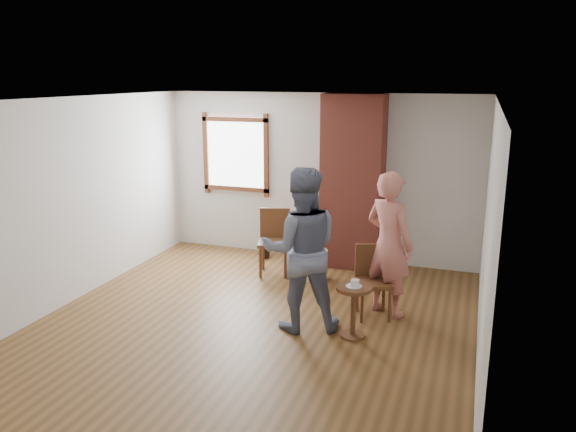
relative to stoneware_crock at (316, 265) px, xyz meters
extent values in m
plane|color=brown|center=(-0.26, -1.73, -0.22)|extent=(5.50, 5.50, 0.00)
cube|color=silver|center=(-0.26, 1.02, 1.08)|extent=(5.00, 0.04, 2.60)
cube|color=silver|center=(-2.76, -1.73, 1.08)|extent=(0.04, 5.50, 2.60)
cube|color=silver|center=(2.24, -1.73, 1.08)|extent=(0.04, 5.50, 2.60)
cube|color=white|center=(-0.26, -1.73, 2.38)|extent=(5.00, 5.50, 0.04)
cube|color=brown|center=(-1.66, 0.98, 1.38)|extent=(1.14, 0.06, 1.34)
cube|color=white|center=(-1.66, 1.00, 1.38)|extent=(1.00, 0.02, 1.20)
cube|color=#AB4B3C|center=(0.34, 0.77, 1.08)|extent=(0.90, 0.50, 2.60)
cylinder|color=tan|center=(0.00, 0.00, 0.00)|extent=(0.34, 0.34, 0.43)
cylinder|color=black|center=(-1.05, 0.67, -0.13)|extent=(0.21, 0.21, 0.17)
cube|color=brown|center=(-0.64, 0.00, 0.26)|extent=(0.55, 0.55, 0.05)
cylinder|color=brown|center=(-0.77, -0.22, 0.02)|extent=(0.04, 0.04, 0.48)
cylinder|color=brown|center=(-0.42, -0.12, 0.02)|extent=(0.04, 0.04, 0.48)
cylinder|color=brown|center=(-0.86, 0.13, 0.02)|extent=(0.04, 0.04, 0.48)
cylinder|color=brown|center=(-0.52, 0.23, 0.02)|extent=(0.04, 0.04, 0.48)
cube|color=brown|center=(-0.70, 0.20, 0.50)|extent=(0.44, 0.16, 0.48)
cube|color=brown|center=(1.02, -1.02, 0.22)|extent=(0.53, 0.53, 0.05)
cylinder|color=brown|center=(0.93, -1.24, 0.00)|extent=(0.04, 0.04, 0.43)
cylinder|color=brown|center=(1.23, -1.12, 0.00)|extent=(0.04, 0.04, 0.43)
cylinder|color=brown|center=(0.81, -0.93, 0.00)|extent=(0.04, 0.04, 0.43)
cylinder|color=brown|center=(1.11, -0.81, 0.00)|extent=(0.04, 0.04, 0.43)
cube|color=brown|center=(0.95, -0.85, 0.44)|extent=(0.39, 0.18, 0.43)
cylinder|color=brown|center=(0.91, -1.63, 0.36)|extent=(0.40, 0.40, 0.04)
cylinder|color=brown|center=(0.91, -1.63, 0.07)|extent=(0.06, 0.06, 0.54)
cylinder|color=brown|center=(0.91, -1.63, -0.20)|extent=(0.28, 0.28, 0.03)
cylinder|color=white|center=(0.91, -1.63, 0.39)|extent=(0.18, 0.18, 0.01)
cube|color=white|center=(0.92, -1.63, 0.42)|extent=(0.08, 0.07, 0.06)
imported|color=#151E3B|center=(0.28, -1.58, 0.73)|extent=(1.12, 1.01, 1.89)
imported|color=#CF7667|center=(1.15, -0.85, 0.67)|extent=(0.77, 0.68, 1.78)
camera|label=1|loc=(2.11, -7.34, 2.64)|focal=35.00mm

